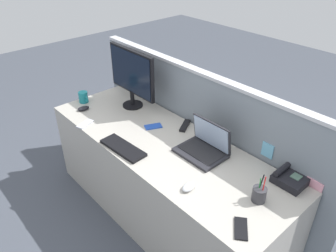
% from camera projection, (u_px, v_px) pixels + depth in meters
% --- Properties ---
extents(ground_plane, '(10.00, 10.00, 0.00)m').
position_uv_depth(ground_plane, '(164.00, 213.00, 2.77)').
color(ground_plane, '#424751').
extents(desk, '(2.06, 0.71, 0.72)m').
position_uv_depth(desk, '(163.00, 180.00, 2.58)').
color(desk, '#ADA89E').
rests_on(desk, ground_plane).
extents(cubicle_divider, '(2.36, 0.08, 1.16)m').
position_uv_depth(cubicle_divider, '(199.00, 138.00, 2.69)').
color(cubicle_divider, gray).
rests_on(cubicle_divider, ground_plane).
extents(desktop_monitor, '(0.55, 0.17, 0.50)m').
position_uv_depth(desktop_monitor, '(132.00, 74.00, 2.73)').
color(desktop_monitor, black).
rests_on(desktop_monitor, desk).
extents(laptop, '(0.33, 0.25, 0.23)m').
position_uv_depth(laptop, '(205.00, 145.00, 2.27)').
color(laptop, '#232328').
rests_on(laptop, desk).
extents(desk_phone, '(0.18, 0.17, 0.09)m').
position_uv_depth(desk_phone, '(289.00, 179.00, 2.01)').
color(desk_phone, black).
rests_on(desk_phone, desk).
extents(keyboard_main, '(0.38, 0.15, 0.02)m').
position_uv_depth(keyboard_main, '(123.00, 148.00, 2.32)').
color(keyboard_main, black).
rests_on(keyboard_main, desk).
extents(computer_mouse_right_hand, '(0.07, 0.11, 0.03)m').
position_uv_depth(computer_mouse_right_hand, '(83.00, 108.00, 2.80)').
color(computer_mouse_right_hand, black).
rests_on(computer_mouse_right_hand, desk).
extents(computer_mouse_left_hand, '(0.08, 0.11, 0.03)m').
position_uv_depth(computer_mouse_left_hand, '(188.00, 187.00, 1.97)').
color(computer_mouse_left_hand, silver).
rests_on(computer_mouse_left_hand, desk).
extents(pen_cup, '(0.08, 0.08, 0.18)m').
position_uv_depth(pen_cup, '(259.00, 194.00, 1.87)').
color(pen_cup, '#333338').
rests_on(pen_cup, desk).
extents(cell_phone_silver_slab, '(0.11, 0.16, 0.01)m').
position_uv_depth(cell_phone_silver_slab, '(85.00, 124.00, 2.61)').
color(cell_phone_silver_slab, '#B7BAC1').
rests_on(cell_phone_silver_slab, desk).
extents(cell_phone_blue_case, '(0.12, 0.15, 0.01)m').
position_uv_depth(cell_phone_blue_case, '(153.00, 126.00, 2.57)').
color(cell_phone_blue_case, blue).
rests_on(cell_phone_blue_case, desk).
extents(cell_phone_black_slab, '(0.15, 0.16, 0.01)m').
position_uv_depth(cell_phone_black_slab, '(241.00, 228.00, 1.71)').
color(cell_phone_black_slab, black).
rests_on(cell_phone_black_slab, desk).
extents(tv_remote, '(0.12, 0.17, 0.02)m').
position_uv_depth(tv_remote, '(185.00, 126.00, 2.57)').
color(tv_remote, black).
rests_on(tv_remote, desk).
extents(coffee_mug, '(0.12, 0.08, 0.10)m').
position_uv_depth(coffee_mug, '(83.00, 97.00, 2.91)').
color(coffee_mug, '#197A84').
rests_on(coffee_mug, desk).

